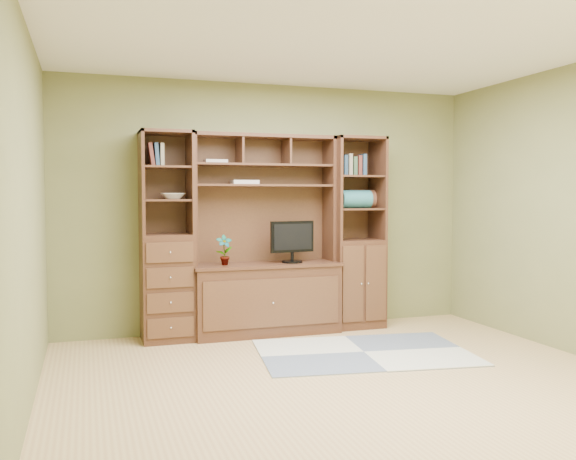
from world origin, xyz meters
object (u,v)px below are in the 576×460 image
object	(u,v)px
center_hutch	(266,235)
left_tower	(167,236)
right_tower	(356,232)
monitor	(292,234)

from	to	relation	value
center_hutch	left_tower	distance (m)	1.00
center_hutch	left_tower	world-z (taller)	same
left_tower	right_tower	xyz separation A→B (m)	(2.02, 0.00, 0.00)
right_tower	monitor	size ratio (longest dim) A/B	3.46
left_tower	monitor	world-z (taller)	left_tower
left_tower	monitor	bearing A→B (deg)	-3.37
center_hutch	monitor	size ratio (longest dim) A/B	3.46
left_tower	monitor	size ratio (longest dim) A/B	3.46
center_hutch	monitor	world-z (taller)	center_hutch
center_hutch	right_tower	size ratio (longest dim) A/B	1.00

